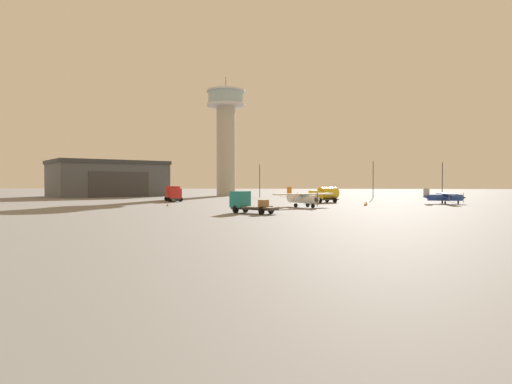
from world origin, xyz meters
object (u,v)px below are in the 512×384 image
(light_post_west, at_px, (373,176))
(control_tower, at_px, (226,130))
(traffic_cone_near_right, at_px, (365,204))
(traffic_cone_near_left, at_px, (168,204))
(light_post_north, at_px, (260,177))
(light_post_east, at_px, (442,176))
(airplane_white, at_px, (302,198))
(truck_flatbed_teal, at_px, (247,203))
(truck_fuel_tanker_yellow, at_px, (325,194))
(airplane_blue, at_px, (444,197))
(truck_box_red, at_px, (173,193))
(traffic_cone_mid_apron, at_px, (366,203))

(light_post_west, bearing_deg, control_tower, 156.44)
(light_post_west, distance_m, traffic_cone_near_right, 35.79)
(traffic_cone_near_left, bearing_deg, light_post_west, 43.45)
(traffic_cone_near_left, bearing_deg, light_post_north, 74.26)
(light_post_west, xyz_separation_m, light_post_east, (15.09, -4.79, -0.26))
(airplane_white, bearing_deg, traffic_cone_near_left, -129.41)
(truck_flatbed_teal, relative_size, traffic_cone_near_right, 9.82)
(truck_fuel_tanker_yellow, bearing_deg, traffic_cone_near_right, 80.62)
(light_post_west, relative_size, traffic_cone_near_left, 16.87)
(light_post_east, height_order, traffic_cone_near_right, light_post_east)
(airplane_blue, bearing_deg, truck_fuel_tanker_yellow, 176.39)
(light_post_west, distance_m, light_post_east, 15.84)
(truck_box_red, bearing_deg, truck_fuel_tanker_yellow, 59.68)
(truck_box_red, distance_m, traffic_cone_mid_apron, 40.06)
(control_tower, relative_size, airplane_white, 3.62)
(truck_flatbed_teal, bearing_deg, traffic_cone_near_left, -13.20)
(truck_box_red, xyz_separation_m, traffic_cone_near_right, (37.58, -14.03, -1.43))
(light_post_east, distance_m, traffic_cone_mid_apron, 36.04)
(light_post_east, bearing_deg, truck_box_red, -165.30)
(control_tower, xyz_separation_m, light_post_north, (11.22, -13.38, -14.25))
(control_tower, xyz_separation_m, traffic_cone_mid_apron, (33.01, -50.29, -19.21))
(control_tower, height_order, airplane_white, control_tower)
(control_tower, xyz_separation_m, airplane_blue, (48.11, -44.43, -18.22))
(truck_flatbed_teal, height_order, light_post_north, light_post_north)
(truck_flatbed_teal, distance_m, traffic_cone_near_left, 21.43)
(truck_fuel_tanker_yellow, distance_m, light_post_west, 27.61)
(truck_flatbed_teal, bearing_deg, airplane_blue, -110.05)
(traffic_cone_near_left, bearing_deg, airplane_white, -2.99)
(airplane_blue, xyz_separation_m, light_post_east, (6.95, 22.21, 4.03))
(truck_fuel_tanker_yellow, bearing_deg, airplane_blue, 132.95)
(airplane_blue, height_order, traffic_cone_near_left, airplane_blue)
(truck_fuel_tanker_yellow, distance_m, traffic_cone_near_right, 12.50)
(traffic_cone_near_left, bearing_deg, truck_fuel_tanker_yellow, 28.66)
(airplane_blue, distance_m, truck_fuel_tanker_yellow, 21.92)
(airplane_blue, bearing_deg, airplane_white, -149.15)
(airplane_blue, bearing_deg, traffic_cone_mid_apron, -153.83)
(control_tower, distance_m, traffic_cone_near_right, 64.28)
(truck_box_red, distance_m, light_post_east, 62.29)
(airplane_white, height_order, airplane_blue, airplane_white)
(control_tower, distance_m, light_post_west, 45.77)
(traffic_cone_mid_apron, bearing_deg, light_post_east, 51.85)
(control_tower, relative_size, light_post_north, 3.94)
(control_tower, xyz_separation_m, truck_fuel_tanker_yellow, (26.44, -41.17, -17.90))
(airplane_blue, relative_size, truck_fuel_tanker_yellow, 1.58)
(traffic_cone_near_left, relative_size, traffic_cone_mid_apron, 0.78)
(light_post_north, relative_size, traffic_cone_mid_apron, 12.37)
(traffic_cone_near_left, bearing_deg, truck_box_red, 103.33)
(control_tower, height_order, light_post_north, control_tower)
(truck_box_red, xyz_separation_m, traffic_cone_mid_apron, (38.10, -12.29, -1.40))
(traffic_cone_near_left, xyz_separation_m, traffic_cone_mid_apron, (33.82, 5.77, 0.08))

